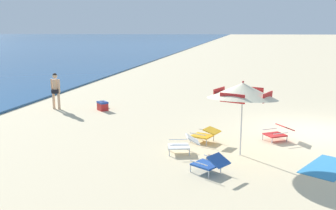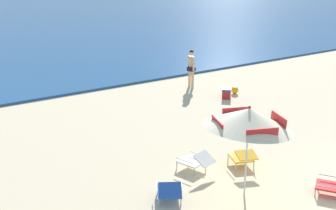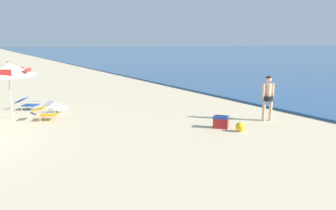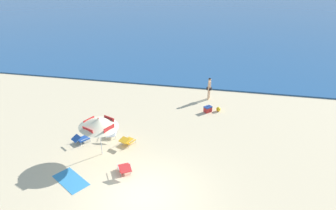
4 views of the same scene
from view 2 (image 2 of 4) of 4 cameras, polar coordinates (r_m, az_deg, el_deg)
beach_umbrella_striped_main at (r=9.34m, az=10.73°, el=-1.76°), size 2.27×2.24×2.15m
lounge_chair_under_umbrella at (r=10.50m, az=21.55°, el=-9.82°), size 0.91×1.01×0.51m
lounge_chair_beside_umbrella at (r=11.28m, az=9.95°, el=-6.83°), size 0.81×0.99×0.49m
lounge_chair_facing_sea at (r=10.95m, az=3.76°, el=-7.42°), size 0.73×0.99×0.52m
lounge_chair_spare_folded at (r=9.55m, az=0.20°, el=-11.33°), size 0.92×1.02×0.52m
person_standing_near_shore at (r=18.55m, az=3.13°, el=5.24°), size 0.40×0.48×1.63m
cooler_box at (r=17.22m, az=7.81°, el=1.60°), size 0.60×0.60×0.43m
beach_ball at (r=17.87m, az=8.90°, el=1.96°), size 0.30×0.30×0.30m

